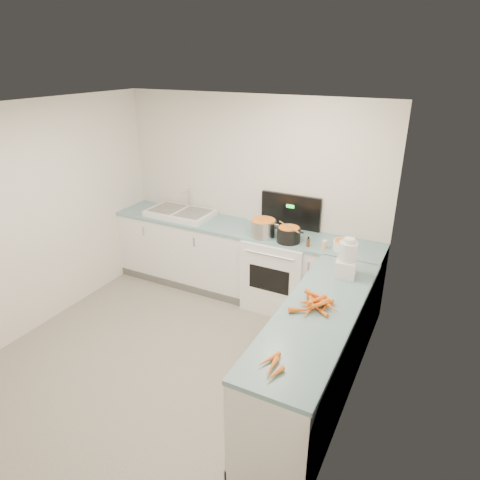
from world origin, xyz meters
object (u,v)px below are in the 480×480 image
at_px(stove, 280,270).
at_px(steel_pot, 263,229).
at_px(food_processor, 347,260).
at_px(spice_jar, 324,245).
at_px(mixing_bowl, 343,245).
at_px(black_pot, 289,236).
at_px(sink, 180,213).
at_px(extract_bottle, 308,243).

distance_m(stove, steel_pot, 0.60).
relative_size(steel_pot, food_processor, 0.80).
height_order(steel_pot, spice_jar, steel_pot).
bearing_deg(mixing_bowl, black_pot, -174.01).
bearing_deg(stove, sink, 179.38).
distance_m(mixing_bowl, food_processor, 0.61).
relative_size(black_pot, mixing_bowl, 1.20).
height_order(stove, food_processor, stove).
xyz_separation_m(stove, steel_pot, (-0.18, -0.14, 0.56)).
bearing_deg(stove, mixing_bowl, -6.27).
distance_m(mixing_bowl, extract_bottle, 0.38).
distance_m(steel_pot, spice_jar, 0.75).
height_order(black_pot, extract_bottle, black_pot).
height_order(stove, sink, stove).
height_order(steel_pot, black_pot, steel_pot).
height_order(stove, mixing_bowl, stove).
relative_size(steel_pot, spice_jar, 3.71).
bearing_deg(spice_jar, black_pot, 179.69).
relative_size(stove, steel_pot, 4.39).
xyz_separation_m(steel_pot, spice_jar, (0.75, -0.01, -0.05)).
distance_m(black_pot, mixing_bowl, 0.62).
bearing_deg(food_processor, steel_pot, 154.98).
bearing_deg(steel_pot, extract_bottle, -4.19).
relative_size(stove, food_processor, 3.52).
distance_m(stove, extract_bottle, 0.67).
relative_size(extract_bottle, food_processor, 0.24).
xyz_separation_m(stove, mixing_bowl, (0.76, -0.08, 0.52)).
distance_m(extract_bottle, food_processor, 0.73).
relative_size(stove, mixing_bowl, 6.08).
xyz_separation_m(steel_pot, black_pot, (0.32, -0.01, -0.02)).
distance_m(stove, sink, 1.54).
distance_m(black_pot, extract_bottle, 0.25).
relative_size(mixing_bowl, food_processor, 0.58).
height_order(sink, steel_pot, sink).
xyz_separation_m(sink, food_processor, (2.39, -0.67, 0.13)).
bearing_deg(spice_jar, steel_pot, 178.90).
bearing_deg(mixing_bowl, extract_bottle, -165.70).
bearing_deg(sink, extract_bottle, -6.00).
relative_size(sink, extract_bottle, 9.09).
relative_size(spice_jar, food_processor, 0.22).
height_order(black_pot, mixing_bowl, black_pot).
xyz_separation_m(stove, black_pot, (0.15, -0.15, 0.54)).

